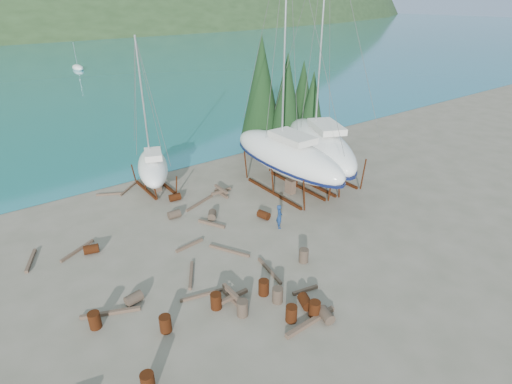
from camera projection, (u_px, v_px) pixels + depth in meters
ground at (257, 250)px, 25.43m from camera, size 600.00×600.00×0.00m
far_house_right at (56, 26)px, 177.27m from camera, size 6.60×5.60×5.60m
cypress_near_right at (287, 98)px, 38.21m from camera, size 3.60×3.60×10.00m
cypress_mid_right at (312, 109)px, 37.96m from camera, size 3.06×3.06×8.50m
cypress_back_left at (262, 88)px, 38.47m from camera, size 4.14×4.14×11.50m
cypress_far_right at (302, 98)px, 40.79m from camera, size 3.24×3.24×9.00m
moored_boat_mid at (78, 68)px, 88.33m from camera, size 2.00×5.00×6.05m
large_sailboat_near at (287, 155)px, 31.94m from camera, size 3.80×12.45×19.52m
large_sailboat_far at (320, 144)px, 33.87m from camera, size 8.51×13.05×19.99m
small_sailboat_shore at (153, 167)px, 32.77m from camera, size 4.89×7.91×12.09m
worker at (279, 216)px, 27.58m from camera, size 0.67×0.76×1.76m
drum_0 at (148, 382)px, 16.23m from camera, size 0.58×0.58×0.88m
drum_1 at (326, 315)px, 19.86m from camera, size 0.79×1.00×0.58m
drum_2 at (91, 249)px, 25.03m from camera, size 1.00×0.80×0.58m
drum_3 at (291, 314)px, 19.73m from camera, size 0.58×0.58×0.88m
drum_4 at (175, 197)px, 31.50m from camera, size 0.95×0.70×0.58m
drum_5 at (278, 295)px, 20.96m from camera, size 0.58×0.58×0.88m
drum_6 at (264, 215)px, 28.96m from camera, size 0.78×0.99×0.58m
drum_7 at (315, 309)px, 20.03m from camera, size 0.58×0.58×0.88m
drum_8 at (95, 320)px, 19.33m from camera, size 0.58×0.58×0.88m
drum_9 at (174, 214)px, 29.04m from camera, size 0.91×0.62×0.58m
drum_10 at (264, 287)px, 21.51m from camera, size 0.58×0.58×0.88m
drum_11 at (212, 215)px, 28.97m from camera, size 0.98×1.05×0.58m
drum_12 at (305, 302)px, 20.73m from camera, size 0.86×1.03×0.58m
drum_13 at (165, 324)px, 19.12m from camera, size 0.58×0.58×0.88m
drum_14 at (216, 301)px, 20.55m from camera, size 0.58×0.58×0.88m
drum_15 at (134, 298)px, 20.95m from camera, size 0.96×0.72×0.58m
drum_16 at (242, 308)px, 20.07m from camera, size 0.58×0.58×0.88m
drum_17 at (304, 256)px, 24.16m from camera, size 0.58×0.58×0.88m
timber_0 at (129, 188)px, 33.52m from camera, size 2.25×1.98×0.14m
timber_2 at (31, 260)px, 24.29m from camera, size 1.03×2.29×0.19m
timber_3 at (205, 294)px, 21.57m from camera, size 2.74×0.81×0.15m
timber_4 at (189, 245)px, 25.79m from camera, size 2.05×0.42×0.17m
timber_5 at (269, 271)px, 23.41m from camera, size 0.58×2.65×0.16m
timber_7 at (305, 290)px, 21.85m from camera, size 1.55×0.48×0.17m
timber_8 at (212, 224)px, 28.22m from camera, size 1.16×1.97×0.19m
timber_9 at (110, 194)px, 32.52m from camera, size 1.98×1.14×0.15m
timber_10 at (200, 203)px, 31.09m from camera, size 2.89×1.23×0.16m
timber_11 at (229, 251)px, 25.26m from camera, size 1.51×2.57×0.15m
timber_12 at (191, 275)px, 23.04m from camera, size 1.42×2.22×0.17m
timber_14 at (111, 313)px, 20.28m from camera, size 2.78×1.33×0.18m
timber_16 at (311, 322)px, 19.67m from camera, size 3.17×0.27×0.23m
timber_17 at (78, 250)px, 25.27m from camera, size 2.37×1.40×0.16m
timber_pile_fore at (233, 297)px, 21.05m from camera, size 1.80×1.80×0.60m
timber_pile_aft at (221, 191)px, 32.45m from camera, size 1.80×1.80×0.60m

